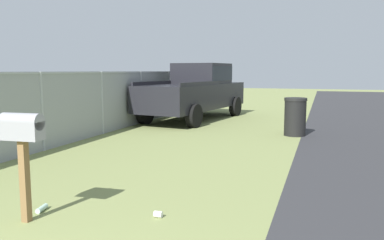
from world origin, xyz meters
name	(u,v)px	position (x,y,z in m)	size (l,w,h in m)	color
mailbox	(22,135)	(3.06, 1.12, 1.06)	(0.23, 0.51, 1.32)	brown
pickup_truck	(196,90)	(13.32, 2.29, 1.11)	(5.83, 2.76, 2.09)	black
trash_bin	(295,117)	(10.59, -1.50, 0.54)	(0.62, 0.62, 1.06)	black
fence_section	(102,101)	(9.12, 3.77, 0.97)	(15.21, 0.07, 1.79)	#9EA3A8
litter_bottle_near_hydrant	(42,209)	(3.41, 1.19, 0.04)	(0.07, 0.07, 0.22)	#B2D8BF
litter_cup_by_mailbox	(158,214)	(3.69, -0.34, 0.04)	(0.08, 0.08, 0.10)	white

